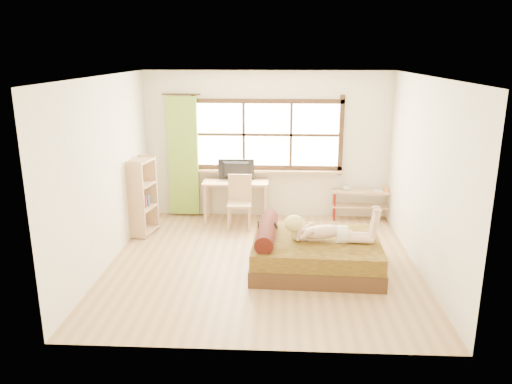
# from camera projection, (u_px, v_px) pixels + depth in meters

# --- Properties ---
(floor) EXTENTS (4.50, 4.50, 0.00)m
(floor) POSITION_uv_depth(u_px,v_px,m) (262.00, 263.00, 7.40)
(floor) COLOR #9E754C
(floor) RESTS_ON ground
(ceiling) EXTENTS (4.50, 4.50, 0.00)m
(ceiling) POSITION_uv_depth(u_px,v_px,m) (263.00, 76.00, 6.66)
(ceiling) COLOR white
(ceiling) RESTS_ON wall_back
(wall_back) EXTENTS (4.50, 0.00, 4.50)m
(wall_back) POSITION_uv_depth(u_px,v_px,m) (267.00, 145.00, 9.19)
(wall_back) COLOR silver
(wall_back) RESTS_ON floor
(wall_front) EXTENTS (4.50, 0.00, 4.50)m
(wall_front) POSITION_uv_depth(u_px,v_px,m) (254.00, 229.00, 4.87)
(wall_front) COLOR silver
(wall_front) RESTS_ON floor
(wall_left) EXTENTS (0.00, 4.50, 4.50)m
(wall_left) POSITION_uv_depth(u_px,v_px,m) (106.00, 172.00, 7.14)
(wall_left) COLOR silver
(wall_left) RESTS_ON floor
(wall_right) EXTENTS (0.00, 4.50, 4.50)m
(wall_right) POSITION_uv_depth(u_px,v_px,m) (424.00, 176.00, 6.92)
(wall_right) COLOR silver
(wall_right) RESTS_ON floor
(window) EXTENTS (2.80, 0.16, 1.46)m
(window) POSITION_uv_depth(u_px,v_px,m) (267.00, 137.00, 9.12)
(window) COLOR #FFEDBF
(window) RESTS_ON wall_back
(curtain) EXTENTS (0.55, 0.10, 2.20)m
(curtain) POSITION_uv_depth(u_px,v_px,m) (183.00, 156.00, 9.21)
(curtain) COLOR #639528
(curtain) RESTS_ON wall_back
(bed) EXTENTS (1.87, 1.53, 0.69)m
(bed) POSITION_uv_depth(u_px,v_px,m) (313.00, 253.00, 7.14)
(bed) COLOR #32200F
(bed) RESTS_ON floor
(woman) EXTENTS (1.28, 0.42, 0.54)m
(woman) POSITION_uv_depth(u_px,v_px,m) (328.00, 222.00, 6.95)
(woman) COLOR #D9A88C
(woman) RESTS_ON bed
(kitten) EXTENTS (0.28, 0.12, 0.22)m
(kitten) POSITION_uv_depth(u_px,v_px,m) (266.00, 229.00, 7.18)
(kitten) COLOR black
(kitten) RESTS_ON bed
(desk) EXTENTS (1.20, 0.57, 0.74)m
(desk) POSITION_uv_depth(u_px,v_px,m) (236.00, 186.00, 9.12)
(desk) COLOR tan
(desk) RESTS_ON floor
(monitor) EXTENTS (0.66, 0.10, 0.38)m
(monitor) POSITION_uv_depth(u_px,v_px,m) (236.00, 170.00, 9.09)
(monitor) COLOR black
(monitor) RESTS_ON desk
(chair) EXTENTS (0.43, 0.43, 0.93)m
(chair) POSITION_uv_depth(u_px,v_px,m) (240.00, 198.00, 8.80)
(chair) COLOR tan
(chair) RESTS_ON floor
(pipe_shelf) EXTENTS (1.12, 0.32, 0.63)m
(pipe_shelf) POSITION_uv_depth(u_px,v_px,m) (363.00, 198.00, 9.19)
(pipe_shelf) COLOR tan
(pipe_shelf) RESTS_ON floor
(cup) EXTENTS (0.13, 0.13, 0.10)m
(cup) POSITION_uv_depth(u_px,v_px,m) (347.00, 188.00, 9.15)
(cup) COLOR gray
(cup) RESTS_ON pipe_shelf
(book) EXTENTS (0.17, 0.22, 0.02)m
(book) POSITION_uv_depth(u_px,v_px,m) (374.00, 190.00, 9.14)
(book) COLOR gray
(book) RESTS_ON pipe_shelf
(bookshelf) EXTENTS (0.41, 0.61, 1.31)m
(bookshelf) POSITION_uv_depth(u_px,v_px,m) (142.00, 196.00, 8.41)
(bookshelf) COLOR tan
(bookshelf) RESTS_ON floor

